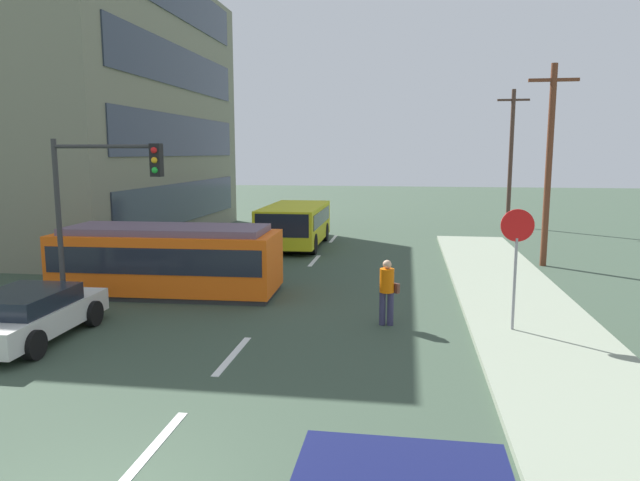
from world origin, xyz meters
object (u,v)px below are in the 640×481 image
(traffic_light_mast, at_px, (100,191))
(utility_pole_mid, at_px, (549,162))
(city_bus, at_px, (295,223))
(streetcar_tram, at_px, (168,259))
(pedestrian_crossing, at_px, (387,289))
(utility_pole_far, at_px, (511,156))
(parked_sedan_mid, at_px, (28,314))
(stop_sign, at_px, (516,244))

(traffic_light_mast, height_order, utility_pole_mid, utility_pole_mid)
(city_bus, bearing_deg, streetcar_tram, -103.04)
(pedestrian_crossing, xyz_separation_m, utility_pole_far, (6.39, 20.89, 3.19))
(city_bus, distance_m, pedestrian_crossing, 12.55)
(parked_sedan_mid, relative_size, stop_sign, 1.41)
(parked_sedan_mid, bearing_deg, utility_pole_far, 58.05)
(parked_sedan_mid, height_order, utility_pole_far, utility_pole_far)
(utility_pole_mid, xyz_separation_m, utility_pole_far, (0.68, 12.21, 0.18))
(traffic_light_mast, bearing_deg, utility_pole_mid, 33.65)
(streetcar_tram, relative_size, city_bus, 1.14)
(traffic_light_mast, distance_m, utility_pole_mid, 15.87)
(utility_pole_mid, height_order, utility_pole_far, utility_pole_far)
(stop_sign, bearing_deg, utility_pole_far, 80.94)
(stop_sign, bearing_deg, streetcar_tram, 164.51)
(streetcar_tram, distance_m, pedestrian_crossing, 7.18)
(city_bus, relative_size, utility_pole_mid, 0.79)
(streetcar_tram, distance_m, stop_sign, 10.21)
(parked_sedan_mid, height_order, stop_sign, stop_sign)
(pedestrian_crossing, distance_m, stop_sign, 3.27)
(city_bus, distance_m, parked_sedan_mid, 14.54)
(stop_sign, relative_size, utility_pole_far, 0.36)
(stop_sign, relative_size, traffic_light_mast, 0.62)
(city_bus, xyz_separation_m, pedestrian_crossing, (4.63, -11.66, -0.16))
(parked_sedan_mid, bearing_deg, traffic_light_mast, 74.18)
(stop_sign, xyz_separation_m, traffic_light_mast, (-10.50, 0.25, 1.11))
(city_bus, distance_m, stop_sign, 14.28)
(streetcar_tram, height_order, utility_pole_far, utility_pole_far)
(utility_pole_far, bearing_deg, stop_sign, -99.06)
(streetcar_tram, relative_size, pedestrian_crossing, 4.07)
(traffic_light_mast, bearing_deg, streetcar_tram, 73.69)
(utility_pole_far, bearing_deg, traffic_light_mast, -123.48)
(pedestrian_crossing, height_order, utility_pole_mid, utility_pole_mid)
(city_bus, height_order, utility_pole_mid, utility_pole_mid)
(traffic_light_mast, height_order, utility_pole_far, utility_pole_far)
(utility_pole_mid, relative_size, utility_pole_far, 0.96)
(pedestrian_crossing, relative_size, utility_pole_far, 0.21)
(streetcar_tram, relative_size, parked_sedan_mid, 1.68)
(streetcar_tram, bearing_deg, city_bus, 76.96)
(stop_sign, bearing_deg, city_bus, 122.37)
(pedestrian_crossing, bearing_deg, utility_pole_mid, 56.71)
(traffic_light_mast, bearing_deg, pedestrian_crossing, 0.82)
(streetcar_tram, relative_size, traffic_light_mast, 1.45)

